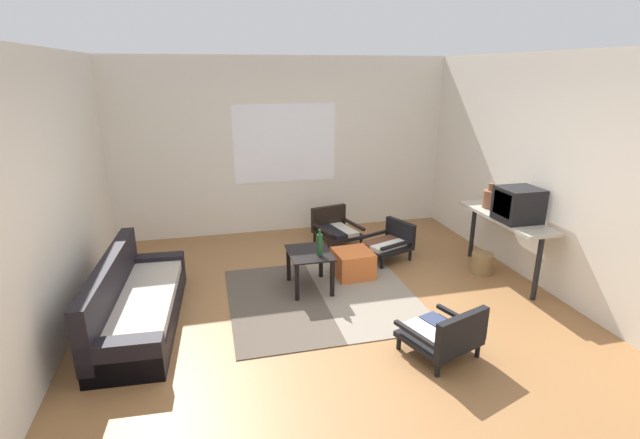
# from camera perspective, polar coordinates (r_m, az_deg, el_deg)

# --- Properties ---
(ground_plane) EXTENTS (7.80, 7.80, 0.00)m
(ground_plane) POSITION_cam_1_polar(r_m,az_deg,el_deg) (4.92, 2.10, -12.46)
(ground_plane) COLOR olive
(far_wall_with_window) EXTENTS (5.60, 0.13, 2.70)m
(far_wall_with_window) POSITION_cam_1_polar(r_m,az_deg,el_deg) (7.32, -4.42, 8.98)
(far_wall_with_window) COLOR silver
(far_wall_with_window) RESTS_ON ground
(side_wall_right) EXTENTS (0.12, 6.60, 2.70)m
(side_wall_right) POSITION_cam_1_polar(r_m,az_deg,el_deg) (5.94, 27.02, 4.92)
(side_wall_right) COLOR silver
(side_wall_right) RESTS_ON ground
(side_wall_left) EXTENTS (0.12, 6.60, 2.70)m
(side_wall_left) POSITION_cam_1_polar(r_m,az_deg,el_deg) (4.76, -31.41, 1.37)
(side_wall_left) COLOR silver
(side_wall_left) RESTS_ON ground
(area_rug) EXTENTS (2.10, 1.98, 0.01)m
(area_rug) POSITION_cam_1_polar(r_m,az_deg,el_deg) (5.37, 0.30, -9.60)
(area_rug) COLOR #4C4238
(area_rug) RESTS_ON ground
(couch) EXTENTS (0.79, 2.07, 0.72)m
(couch) POSITION_cam_1_polar(r_m,az_deg,el_deg) (5.12, -21.84, -9.69)
(couch) COLOR black
(couch) RESTS_ON ground
(coffee_table) EXTENTS (0.49, 0.62, 0.47)m
(coffee_table) POSITION_cam_1_polar(r_m,az_deg,el_deg) (5.44, -1.31, -5.02)
(coffee_table) COLOR black
(coffee_table) RESTS_ON ground
(armchair_by_window) EXTENTS (0.70, 0.74, 0.53)m
(armchair_by_window) POSITION_cam_1_polar(r_m,az_deg,el_deg) (6.87, 1.88, -1.05)
(armchair_by_window) COLOR black
(armchair_by_window) RESTS_ON ground
(armchair_striped_foreground) EXTENTS (0.75, 0.73, 0.51)m
(armchair_striped_foreground) POSITION_cam_1_polar(r_m,az_deg,el_deg) (4.42, 15.18, -13.49)
(armchair_striped_foreground) COLOR black
(armchair_striped_foreground) RESTS_ON ground
(armchair_corner) EXTENTS (0.75, 0.71, 0.51)m
(armchair_corner) POSITION_cam_1_polar(r_m,az_deg,el_deg) (6.42, 8.54, -2.72)
(armchair_corner) COLOR black
(armchair_corner) RESTS_ON ground
(ottoman_orange) EXTENTS (0.49, 0.49, 0.34)m
(ottoman_orange) POSITION_cam_1_polar(r_m,az_deg,el_deg) (5.85, 4.08, -5.45)
(ottoman_orange) COLOR #D1662D
(ottoman_orange) RESTS_ON ground
(console_shelf) EXTENTS (0.43, 1.44, 0.80)m
(console_shelf) POSITION_cam_1_polar(r_m,az_deg,el_deg) (6.10, 21.86, -0.38)
(console_shelf) COLOR #B2AD9E
(console_shelf) RESTS_ON ground
(crt_television) EXTENTS (0.45, 0.42, 0.40)m
(crt_television) POSITION_cam_1_polar(r_m,az_deg,el_deg) (5.86, 23.29, 1.71)
(crt_television) COLOR black
(crt_television) RESTS_ON console_shelf
(clay_vase) EXTENTS (0.18, 0.18, 0.32)m
(clay_vase) POSITION_cam_1_polar(r_m,az_deg,el_deg) (6.32, 20.27, 2.46)
(clay_vase) COLOR brown
(clay_vase) RESTS_ON console_shelf
(glass_bottle) EXTENTS (0.07, 0.07, 0.31)m
(glass_bottle) POSITION_cam_1_polar(r_m,az_deg,el_deg) (5.27, -0.04, -3.08)
(glass_bottle) COLOR #194723
(glass_bottle) RESTS_ON coffee_table
(wicker_basket) EXTENTS (0.27, 0.27, 0.27)m
(wicker_basket) POSITION_cam_1_polar(r_m,az_deg,el_deg) (6.29, 19.36, -5.10)
(wicker_basket) COLOR olive
(wicker_basket) RESTS_ON ground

